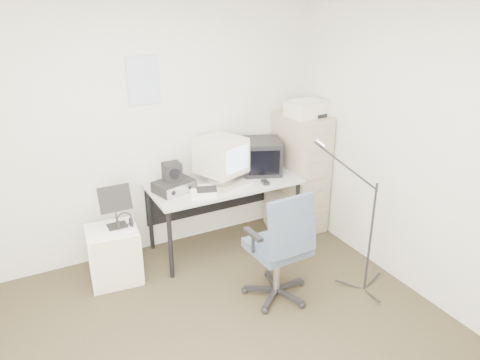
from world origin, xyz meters
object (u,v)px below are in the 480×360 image
desk (224,214)px  office_chair (278,244)px  side_cart (114,255)px  filing_cabinet (300,172)px

desk → office_chair: bearing=-88.7°
side_cart → filing_cabinet: bearing=9.7°
office_chair → desk: bearing=88.5°
side_cart → office_chair: bearing=-30.5°
desk → office_chair: size_ratio=1.45×
filing_cabinet → office_chair: bearing=-132.1°
filing_cabinet → side_cart: (-2.13, -0.14, -0.37)m
filing_cabinet → side_cart: size_ratio=2.36×
desk → filing_cabinet: bearing=1.8°
desk → side_cart: 1.19m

